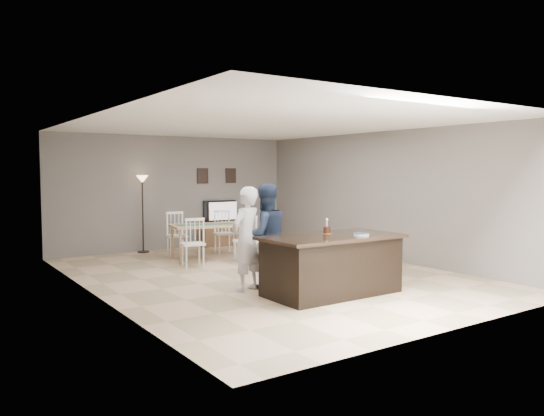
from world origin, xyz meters
TOP-DOWN VIEW (x-y plane):
  - floor at (0.00, 0.00)m, footprint 8.00×8.00m
  - room_shell at (0.00, 0.00)m, footprint 8.00×8.00m
  - kitchen_island at (0.00, -1.80)m, footprint 2.15×1.10m
  - tv_console at (1.20, 3.77)m, footprint 1.20×0.40m
  - television at (1.20, 3.84)m, footprint 0.91×0.12m
  - tv_screen_glow at (1.20, 3.76)m, footprint 0.78×0.00m
  - picture_frames at (1.15, 3.98)m, footprint 1.10×0.02m
  - doorway at (-2.99, -2.30)m, footprint 0.00×2.10m
  - woman at (-0.95, -0.87)m, footprint 0.69×0.57m
  - man at (-0.57, -0.83)m, footprint 0.89×0.74m
  - birthday_cake at (0.07, -1.59)m, footprint 0.15×0.15m
  - plate_stack at (0.32, -2.10)m, footprint 0.24×0.24m
  - dining_table at (-0.06, 2.06)m, footprint 1.83×2.05m
  - floor_lamp at (-0.88, 3.79)m, footprint 0.26×0.26m

SIDE VIEW (x-z plane):
  - floor at x=0.00m, z-range 0.00..0.00m
  - tv_console at x=1.20m, z-range 0.00..0.60m
  - kitchen_island at x=0.00m, z-range 0.00..0.90m
  - dining_table at x=-0.06m, z-range 0.13..1.10m
  - woman at x=-0.95m, z-range 0.00..1.63m
  - man at x=-0.57m, z-range 0.00..1.67m
  - television at x=1.20m, z-range 0.60..1.13m
  - tv_screen_glow at x=1.20m, z-range 0.48..1.26m
  - plate_stack at x=0.32m, z-range 0.90..0.94m
  - birthday_cake at x=0.07m, z-range 0.84..1.07m
  - doorway at x=-2.99m, z-range -0.07..2.58m
  - floor_lamp at x=-0.88m, z-range 0.49..2.26m
  - room_shell at x=0.00m, z-range -2.32..5.68m
  - picture_frames at x=1.15m, z-range 1.56..1.94m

